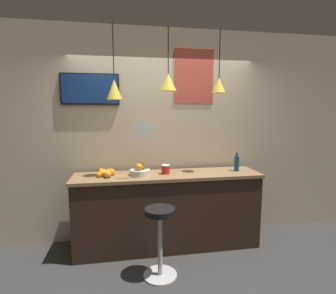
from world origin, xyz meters
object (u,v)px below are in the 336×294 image
object	(u,v)px
fruit_bowl	(140,170)
mounted_tv	(90,89)
juice_bottle	(237,163)
bar_stool	(160,232)
spread_jar	(165,169)

from	to	relation	value
fruit_bowl	mounted_tv	size ratio (longest dim) A/B	0.35
fruit_bowl	juice_bottle	size ratio (longest dim) A/B	1.03
fruit_bowl	juice_bottle	xyz separation A→B (m)	(1.30, -0.00, 0.05)
bar_stool	mounted_tv	xyz separation A→B (m)	(-0.77, 0.95, 1.57)
bar_stool	mounted_tv	bearing A→B (deg)	128.97
bar_stool	mounted_tv	distance (m)	1.99
spread_jar	mounted_tv	xyz separation A→B (m)	(-0.93, 0.32, 1.03)
fruit_bowl	mounted_tv	xyz separation A→B (m)	(-0.61, 0.32, 1.03)
spread_jar	mounted_tv	bearing A→B (deg)	160.89
juice_bottle	mounted_tv	world-z (taller)	mounted_tv
juice_bottle	mounted_tv	size ratio (longest dim) A/B	0.34
fruit_bowl	spread_jar	distance (m)	0.33
juice_bottle	spread_jar	size ratio (longest dim) A/B	2.13
juice_bottle	mounted_tv	distance (m)	2.17
bar_stool	mounted_tv	size ratio (longest dim) A/B	1.04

